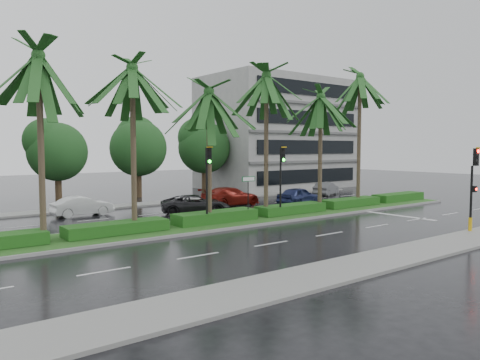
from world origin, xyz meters
TOP-DOWN VIEW (x-y plane):
  - ground at (0.00, 0.00)m, footprint 120.00×120.00m
  - near_sidewalk at (0.00, -10.20)m, footprint 40.00×2.40m
  - far_sidewalk at (0.00, 12.00)m, footprint 40.00×2.00m
  - median at (0.00, 1.00)m, footprint 36.00×4.00m
  - hedge at (0.00, 1.00)m, footprint 35.20×1.40m
  - lane_markings at (3.04, -0.43)m, footprint 34.00×13.06m
  - palm_row at (-1.25, 1.02)m, footprint 26.30×4.20m
  - signal_near at (6.00, -9.39)m, footprint 0.34×0.45m
  - signal_median_left at (-4.00, 0.30)m, footprint 0.34×0.42m
  - signal_median_right at (1.50, 0.30)m, footprint 0.34×0.42m
  - street_sign at (-1.00, 0.48)m, footprint 0.95×0.09m
  - bg_trees at (-0.53, 17.59)m, footprint 32.97×5.22m
  - building at (17.00, 18.00)m, footprint 16.00×10.00m
  - car_white at (-7.92, 9.18)m, footprint 1.40×3.90m
  - car_darkgrey at (-1.57, 5.46)m, footprint 3.80×5.11m
  - car_red at (2.93, 7.61)m, footprint 2.11×4.94m
  - car_blue at (7.43, 4.80)m, footprint 2.37×4.30m
  - car_grey at (14.53, 8.36)m, footprint 2.72×3.99m

SIDE VIEW (x-z plane):
  - ground at x=0.00m, z-range 0.00..0.00m
  - lane_markings at x=3.04m, z-range 0.00..0.01m
  - near_sidewalk at x=0.00m, z-range 0.00..0.12m
  - far_sidewalk at x=0.00m, z-range 0.00..0.12m
  - median at x=0.00m, z-range 0.00..0.16m
  - hedge at x=0.00m, z-range 0.15..0.75m
  - car_grey at x=14.53m, z-range 0.00..1.25m
  - car_white at x=-7.92m, z-range 0.00..1.28m
  - car_darkgrey at x=-1.57m, z-range 0.00..1.29m
  - car_blue at x=7.43m, z-range 0.00..1.39m
  - car_red at x=2.93m, z-range 0.00..1.42m
  - street_sign at x=-1.00m, z-range 0.82..3.42m
  - signal_near at x=6.00m, z-range 0.32..4.68m
  - signal_median_left at x=-4.00m, z-range 0.82..5.18m
  - signal_median_right at x=1.50m, z-range 0.82..5.18m
  - bg_trees at x=-0.53m, z-range 0.86..8.40m
  - building at x=17.00m, z-range 0.00..12.00m
  - palm_row at x=-1.25m, z-range 2.69..13.03m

